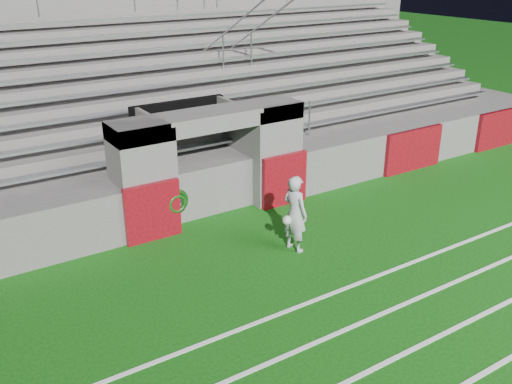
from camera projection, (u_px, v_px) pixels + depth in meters
ground at (296, 273)px, 11.55m from camera, size 90.00×90.00×0.00m
stadium_structure at (139, 115)px, 17.15m from camera, size 26.00×8.48×5.42m
goalkeeper_with_ball at (295, 214)px, 12.15m from camera, size 0.72×0.69×1.71m
hose_coil at (177, 202)px, 12.92m from camera, size 0.60×0.15×0.60m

